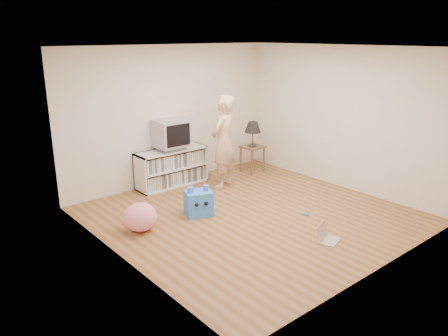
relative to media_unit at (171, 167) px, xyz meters
name	(u,v)px	position (x,y,z in m)	size (l,w,h in m)	color
ground	(251,215)	(0.17, -2.04, -0.35)	(4.50, 4.50, 0.00)	brown
walls	(252,136)	(0.17, -2.04, 0.95)	(4.52, 4.52, 2.60)	silver
ceiling	(254,47)	(0.17, -2.04, 2.25)	(4.50, 4.50, 0.01)	white
media_unit	(171,167)	(0.00, 0.00, 0.00)	(1.40, 0.45, 0.70)	white
dvd_deck	(171,148)	(0.00, -0.02, 0.39)	(0.45, 0.35, 0.07)	gray
crt_tv	(171,133)	(0.00, -0.02, 0.67)	(0.60, 0.53, 0.50)	#9F9FA3
side_table	(252,152)	(1.76, -0.39, 0.07)	(0.42, 0.42, 0.55)	brown
table_lamp	(253,128)	(1.76, -0.39, 0.59)	(0.34, 0.34, 0.52)	#333333
person	(223,142)	(0.69, -0.72, 0.52)	(0.63, 0.42, 1.74)	beige
laptop	(326,236)	(0.35, -3.38, -0.29)	(0.40, 0.36, 0.23)	silver
playing_cards	(306,214)	(0.84, -2.61, -0.34)	(0.07, 0.09, 0.02)	#4060AC
plush_blue	(199,203)	(-0.47, -1.49, -0.15)	(0.50, 0.45, 0.48)	#307BFA
plush_pink	(140,217)	(-1.48, -1.41, -0.14)	(0.49, 0.49, 0.42)	pink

